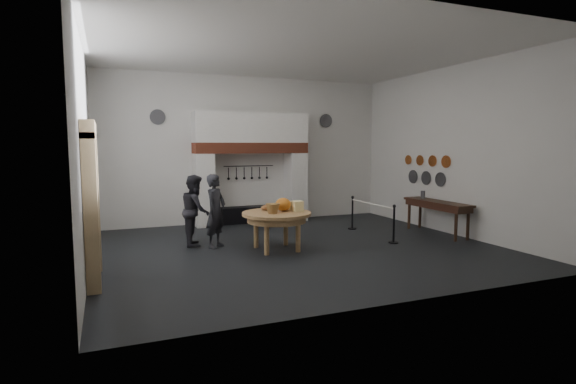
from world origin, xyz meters
name	(u,v)px	position (x,y,z in m)	size (l,w,h in m)	color
floor	(298,247)	(0.00, 0.00, 0.00)	(9.00, 8.00, 0.02)	black
ceiling	(299,51)	(0.00, 0.00, 4.50)	(9.00, 8.00, 0.02)	silver
wall_back	(248,150)	(0.00, 4.00, 2.25)	(9.00, 0.02, 4.50)	silver
wall_front	(406,155)	(0.00, -4.00, 2.25)	(9.00, 0.02, 4.50)	silver
wall_left	(85,153)	(-4.50, 0.00, 2.25)	(0.02, 8.00, 4.50)	silver
wall_right	(453,151)	(4.50, 0.00, 2.25)	(0.02, 8.00, 4.50)	silver
chimney_pier_left	(204,190)	(-1.48, 3.65, 1.07)	(0.55, 0.70, 2.15)	silver
chimney_pier_right	(296,187)	(1.48, 3.65, 1.07)	(0.55, 0.70, 2.15)	silver
hearth_brick_band	(251,148)	(0.00, 3.65, 2.31)	(3.50, 0.72, 0.32)	#9E442B
chimney_hood	(251,128)	(0.00, 3.65, 2.92)	(3.50, 0.70, 0.90)	silver
iron_range	(251,214)	(0.00, 3.72, 0.25)	(1.90, 0.45, 0.50)	black
utensil_rail	(249,166)	(0.00, 3.92, 1.75)	(0.02, 0.02, 1.60)	black
door_recess	(87,211)	(-4.47, -1.00, 1.25)	(0.04, 1.10, 2.50)	black
door_jamb_near	(91,214)	(-4.38, -1.70, 1.30)	(0.22, 0.30, 2.60)	tan
door_jamb_far	(93,203)	(-4.38, -0.30, 1.30)	(0.22, 0.30, 2.60)	tan
door_lintel	(89,131)	(-4.38, -1.00, 2.65)	(0.22, 1.70, 0.30)	tan
wall_plaque	(90,183)	(-4.45, 0.80, 1.60)	(0.05, 0.34, 0.44)	gold
work_table	(277,214)	(-0.56, -0.03, 0.84)	(1.58, 1.58, 0.07)	tan
pumpkin	(283,204)	(-0.36, 0.07, 1.03)	(0.36, 0.36, 0.31)	orange
cheese_block_big	(298,206)	(-0.06, -0.08, 0.99)	(0.22, 0.22, 0.24)	#FFEA98
cheese_block_small	(292,205)	(-0.08, 0.22, 0.97)	(0.18, 0.18, 0.20)	#FEDC98
wicker_basket	(273,209)	(-0.71, -0.18, 0.98)	(0.32, 0.32, 0.22)	brown
bread_loaf	(267,208)	(-0.66, 0.32, 0.94)	(0.31, 0.18, 0.13)	#A16639
visitor_near	(216,211)	(-1.78, 0.77, 0.86)	(0.63, 0.41, 1.73)	black
visitor_far	(195,210)	(-2.18, 1.17, 0.85)	(0.83, 0.64, 1.70)	black
side_table	(437,202)	(4.10, 0.07, 0.87)	(0.55, 2.20, 0.06)	#351C13
pewter_jug	(423,195)	(4.10, 0.67, 1.01)	(0.12, 0.12, 0.22)	#444348
copper_pan_a	(446,162)	(4.46, 0.20, 1.95)	(0.34, 0.34, 0.03)	#C6662D
copper_pan_b	(432,161)	(4.46, 0.75, 1.95)	(0.32, 0.32, 0.03)	#C6662D
copper_pan_c	(420,160)	(4.46, 1.30, 1.95)	(0.30, 0.30, 0.03)	#C6662D
copper_pan_d	(408,160)	(4.46, 1.85, 1.95)	(0.28, 0.28, 0.03)	#C6662D
pewter_plate_left	(440,179)	(4.46, 0.40, 1.45)	(0.40, 0.40, 0.03)	#4C4C51
pewter_plate_mid	(426,178)	(4.46, 1.00, 1.45)	(0.40, 0.40, 0.03)	#4C4C51
pewter_plate_right	(413,177)	(4.46, 1.60, 1.45)	(0.40, 0.40, 0.03)	#4C4C51
pewter_plate_back_left	(158,117)	(-2.70, 3.96, 3.20)	(0.44, 0.44, 0.03)	#4C4C51
pewter_plate_back_right	(326,121)	(2.70, 3.96, 3.20)	(0.44, 0.44, 0.03)	#4C4C51
barrier_post_near	(394,225)	(2.36, -0.44, 0.45)	(0.05, 0.05, 0.90)	black
barrier_post_far	(352,214)	(2.36, 1.56, 0.45)	(0.05, 0.05, 0.90)	black
barrier_rope	(372,204)	(2.36, 0.56, 0.85)	(0.04, 0.04, 2.00)	white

